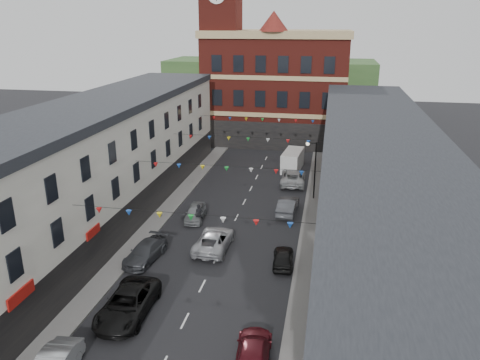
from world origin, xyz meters
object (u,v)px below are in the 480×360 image
Objects in this scene: car_left_d at (145,252)px; white_van at (293,160)px; street_lamp at (313,163)px; car_right_e at (288,206)px; pedestrian at (199,215)px; car_left_c at (128,304)px; car_right_f at (293,177)px; car_right_c at (253,351)px; car_left_e at (195,212)px; car_right_d at (283,257)px; moving_car at (214,240)px.

car_left_d is 26.60m from white_van.
street_lamp is 19.50m from car_left_d.
pedestrian is (-7.50, -4.12, 0.20)m from car_right_e.
car_left_c reaches higher than car_right_f.
car_left_c is 1.27× the size of car_right_c.
car_left_e is 14.02m from car_right_f.
white_van is at bearing 60.17° from car_left_e.
pedestrian is (-7.61, 16.53, 0.30)m from car_right_c.
car_right_c is at bearing -83.12° from white_van.
street_lamp is 14.47m from car_right_d.
moving_car is 4.84m from pedestrian.
car_right_c is (8.26, -2.69, -0.14)m from car_left_c.
car_right_d is at bearing 41.67° from car_left_c.
car_right_d is 9.97m from pedestrian.
car_left_c is 19.74m from car_right_e.
car_right_d is (-1.40, -14.03, -3.27)m from street_lamp.
car_left_d is (-11.74, -15.23, -3.22)m from street_lamp.
street_lamp is 1.30× the size of car_right_e.
car_right_d is (8.75, 8.04, -0.17)m from car_left_c.
car_left_c is at bearing 71.04° from car_right_f.
car_left_d is at bearing -104.30° from white_van.
street_lamp is 3.13× the size of pedestrian.
car_left_d is 21.84m from car_right_f.
car_right_c is 0.99× the size of car_right_e.
car_left_c is 27.66m from car_right_f.
street_lamp reaches higher than car_left_c.
car_right_e is (-0.11, 20.66, 0.10)m from car_right_c.
car_right_c is 18.20m from pedestrian.
car_right_e is 8.56m from pedestrian.
car_left_e is 0.89× the size of car_right_c.
white_van reaches higher than car_right_f.
car_left_e is 18.48m from white_van.
car_left_c is 10.12m from moving_car.
car_right_e is 2.41× the size of pedestrian.
moving_car is (-4.87, -16.85, -0.04)m from car_right_f.
car_right_f is at bearing -93.73° from car_right_c.
car_left_e is 1.09× the size of car_right_d.
white_van is (7.40, 31.86, 0.35)m from car_left_c.
car_right_e is at bearing 9.56° from pedestrian.
car_left_d is 0.86× the size of moving_car.
car_right_d is at bearing 96.80° from car_right_e.
car_left_e is 11.14m from car_right_d.
car_left_c is (-10.15, -22.06, -3.10)m from street_lamp.
street_lamp reaches higher than car_left_d.
car_right_c reaches higher than car_right_d.
pedestrian is at bearing -139.15° from street_lamp.
car_left_d is 0.90× the size of white_van.
car_right_d is (8.75, -6.90, -0.06)m from car_left_e.
car_right_e is (8.15, 17.97, -0.04)m from car_left_c.
pedestrian is at bearing -65.14° from car_left_e.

